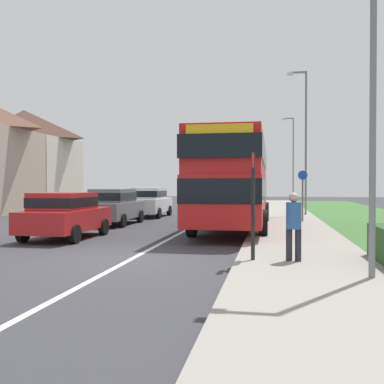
# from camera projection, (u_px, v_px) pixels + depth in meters

# --- Properties ---
(ground_plane) EXTENTS (120.00, 120.00, 0.00)m
(ground_plane) POSITION_uv_depth(u_px,v_px,m) (130.00, 260.00, 10.89)
(ground_plane) COLOR #38383D
(lane_marking_centre) EXTENTS (0.14, 60.00, 0.01)m
(lane_marking_centre) POSITION_uv_depth(u_px,v_px,m) (189.00, 228.00, 18.76)
(lane_marking_centre) COLOR silver
(lane_marking_centre) RESTS_ON ground_plane
(pavement_near_side) EXTENTS (3.20, 68.00, 0.12)m
(pavement_near_side) POSITION_uv_depth(u_px,v_px,m) (293.00, 234.00, 16.05)
(pavement_near_side) COLOR gray
(pavement_near_side) RESTS_ON ground_plane
(double_decker_bus) EXTENTS (2.80, 10.88, 3.70)m
(double_decker_bus) POSITION_uv_depth(u_px,v_px,m) (234.00, 178.00, 18.38)
(double_decker_bus) COLOR red
(double_decker_bus) RESTS_ON ground_plane
(parked_car_red) EXTENTS (1.97, 3.93, 1.58)m
(parked_car_red) POSITION_uv_depth(u_px,v_px,m) (65.00, 213.00, 15.13)
(parked_car_red) COLOR #B21E1E
(parked_car_red) RESTS_ON ground_plane
(parked_car_grey) EXTENTS (1.87, 4.20, 1.66)m
(parked_car_grey) POSITION_uv_depth(u_px,v_px,m) (114.00, 205.00, 20.45)
(parked_car_grey) COLOR slate
(parked_car_grey) RESTS_ON ground_plane
(parked_car_white) EXTENTS (1.88, 4.12, 1.68)m
(parked_car_white) POSITION_uv_depth(u_px,v_px,m) (150.00, 201.00, 25.46)
(parked_car_white) COLOR silver
(parked_car_white) RESTS_ON ground_plane
(pedestrian_at_stop) EXTENTS (0.34, 0.34, 1.67)m
(pedestrian_at_stop) POSITION_uv_depth(u_px,v_px,m) (294.00, 223.00, 9.98)
(pedestrian_at_stop) COLOR #23232D
(pedestrian_at_stop) RESTS_ON ground_plane
(bus_stop_sign) EXTENTS (0.09, 0.52, 2.60)m
(bus_stop_sign) POSITION_uv_depth(u_px,v_px,m) (253.00, 198.00, 10.15)
(bus_stop_sign) COLOR black
(bus_stop_sign) RESTS_ON ground_plane
(cycle_route_sign) EXTENTS (0.44, 0.08, 2.52)m
(cycle_route_sign) POSITION_uv_depth(u_px,v_px,m) (303.00, 194.00, 20.91)
(cycle_route_sign) COLOR slate
(cycle_route_sign) RESTS_ON ground_plane
(street_lamp_near) EXTENTS (1.14, 0.20, 6.82)m
(street_lamp_near) POSITION_uv_depth(u_px,v_px,m) (367.00, 71.00, 8.19)
(street_lamp_near) COLOR slate
(street_lamp_near) RESTS_ON ground_plane
(street_lamp_mid) EXTENTS (1.14, 0.20, 8.39)m
(street_lamp_mid) POSITION_uv_depth(u_px,v_px,m) (304.00, 134.00, 25.56)
(street_lamp_mid) COLOR slate
(street_lamp_mid) RESTS_ON ground_plane
(street_lamp_far) EXTENTS (1.14, 0.20, 8.29)m
(street_lamp_far) POSITION_uv_depth(u_px,v_px,m) (292.00, 155.00, 42.63)
(street_lamp_far) COLOR slate
(street_lamp_far) RESTS_ON ground_plane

